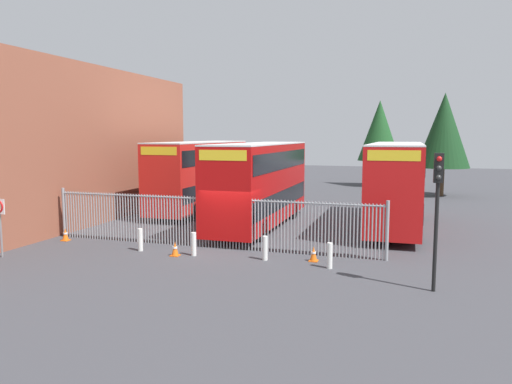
{
  "coord_description": "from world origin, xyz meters",
  "views": [
    {
      "loc": [
        7.24,
        -19.09,
        4.84
      ],
      "look_at": [
        0.0,
        4.0,
        2.0
      ],
      "focal_mm": 34.14,
      "sensor_mm": 36.0,
      "label": 1
    }
  ],
  "objects_px": {
    "double_decker_bus_behind_fence_left": "(396,182)",
    "traffic_light_kerbside": "(437,196)",
    "traffic_cone_by_gate": "(65,234)",
    "double_decker_bus_behind_fence_right": "(200,173)",
    "bollard_center_front": "(194,244)",
    "traffic_cone_mid_forecourt": "(314,254)",
    "traffic_cone_near_kerb": "(175,249)",
    "double_decker_bus_near_gate": "(260,181)",
    "bollard_near_right": "(265,248)",
    "bollard_near_left": "(140,240)",
    "bollard_far_right": "(330,256)"
  },
  "relations": [
    {
      "from": "double_decker_bus_near_gate",
      "to": "bollard_far_right",
      "type": "height_order",
      "value": "double_decker_bus_near_gate"
    },
    {
      "from": "double_decker_bus_behind_fence_right",
      "to": "traffic_cone_by_gate",
      "type": "relative_size",
      "value": 18.32
    },
    {
      "from": "bollard_center_front",
      "to": "double_decker_bus_behind_fence_left",
      "type": "bearing_deg",
      "value": 48.86
    },
    {
      "from": "traffic_cone_mid_forecourt",
      "to": "traffic_cone_near_kerb",
      "type": "height_order",
      "value": "same"
    },
    {
      "from": "double_decker_bus_behind_fence_left",
      "to": "bollard_center_front",
      "type": "distance_m",
      "value": 11.64
    },
    {
      "from": "bollard_near_right",
      "to": "traffic_cone_near_kerb",
      "type": "height_order",
      "value": "bollard_near_right"
    },
    {
      "from": "double_decker_bus_behind_fence_right",
      "to": "bollard_center_front",
      "type": "relative_size",
      "value": 11.38
    },
    {
      "from": "double_decker_bus_near_gate",
      "to": "traffic_light_kerbside",
      "type": "height_order",
      "value": "double_decker_bus_near_gate"
    },
    {
      "from": "double_decker_bus_behind_fence_right",
      "to": "traffic_cone_mid_forecourt",
      "type": "relative_size",
      "value": 18.32
    },
    {
      "from": "double_decker_bus_near_gate",
      "to": "bollard_far_right",
      "type": "relative_size",
      "value": 11.38
    },
    {
      "from": "bollard_near_left",
      "to": "bollard_near_right",
      "type": "bearing_deg",
      "value": 1.16
    },
    {
      "from": "double_decker_bus_behind_fence_left",
      "to": "bollard_far_right",
      "type": "relative_size",
      "value": 11.38
    },
    {
      "from": "traffic_cone_near_kerb",
      "to": "traffic_cone_by_gate",
      "type": "bearing_deg",
      "value": 170.13
    },
    {
      "from": "double_decker_bus_behind_fence_right",
      "to": "traffic_cone_near_kerb",
      "type": "xyz_separation_m",
      "value": [
        3.85,
        -11.26,
        -2.13
      ]
    },
    {
      "from": "double_decker_bus_behind_fence_left",
      "to": "bollard_near_left",
      "type": "relative_size",
      "value": 11.38
    },
    {
      "from": "double_decker_bus_behind_fence_right",
      "to": "traffic_light_kerbside",
      "type": "relative_size",
      "value": 2.51
    },
    {
      "from": "double_decker_bus_behind_fence_left",
      "to": "traffic_light_kerbside",
      "type": "distance_m",
      "value": 10.66
    },
    {
      "from": "double_decker_bus_behind_fence_right",
      "to": "bollard_far_right",
      "type": "xyz_separation_m",
      "value": [
        10.07,
        -11.23,
        -1.95
      ]
    },
    {
      "from": "double_decker_bus_behind_fence_right",
      "to": "bollard_far_right",
      "type": "distance_m",
      "value": 15.21
    },
    {
      "from": "double_decker_bus_near_gate",
      "to": "bollard_center_front",
      "type": "distance_m",
      "value": 7.1
    },
    {
      "from": "double_decker_bus_near_gate",
      "to": "bollard_center_front",
      "type": "relative_size",
      "value": 11.38
    },
    {
      "from": "double_decker_bus_behind_fence_left",
      "to": "bollard_near_right",
      "type": "distance_m",
      "value": 9.83
    },
    {
      "from": "double_decker_bus_behind_fence_left",
      "to": "double_decker_bus_behind_fence_right",
      "type": "distance_m",
      "value": 12.33
    },
    {
      "from": "double_decker_bus_behind_fence_left",
      "to": "double_decker_bus_behind_fence_right",
      "type": "height_order",
      "value": "same"
    },
    {
      "from": "bollard_near_left",
      "to": "bollard_near_right",
      "type": "height_order",
      "value": "same"
    },
    {
      "from": "double_decker_bus_near_gate",
      "to": "traffic_cone_near_kerb",
      "type": "distance_m",
      "value": 7.52
    },
    {
      "from": "double_decker_bus_behind_fence_right",
      "to": "bollard_center_front",
      "type": "distance_m",
      "value": 12.05
    },
    {
      "from": "bollard_center_front",
      "to": "traffic_light_kerbside",
      "type": "xyz_separation_m",
      "value": [
        9.02,
        -1.9,
        2.51
      ]
    },
    {
      "from": "traffic_light_kerbside",
      "to": "traffic_cone_mid_forecourt",
      "type": "bearing_deg",
      "value": 149.81
    },
    {
      "from": "bollard_near_right",
      "to": "traffic_cone_mid_forecourt",
      "type": "distance_m",
      "value": 1.88
    },
    {
      "from": "traffic_cone_mid_forecourt",
      "to": "traffic_light_kerbside",
      "type": "relative_size",
      "value": 0.14
    },
    {
      "from": "double_decker_bus_behind_fence_left",
      "to": "bollard_center_front",
      "type": "height_order",
      "value": "double_decker_bus_behind_fence_left"
    },
    {
      "from": "bollard_far_right",
      "to": "traffic_cone_by_gate",
      "type": "xyz_separation_m",
      "value": [
        -12.34,
        1.03,
        -0.19
      ]
    },
    {
      "from": "double_decker_bus_behind_fence_right",
      "to": "traffic_light_kerbside",
      "type": "xyz_separation_m",
      "value": [
        13.57,
        -12.88,
        0.56
      ]
    },
    {
      "from": "bollard_near_right",
      "to": "traffic_cone_by_gate",
      "type": "bearing_deg",
      "value": 176.48
    },
    {
      "from": "bollard_near_right",
      "to": "traffic_light_kerbside",
      "type": "distance_m",
      "value": 6.9
    },
    {
      "from": "double_decker_bus_near_gate",
      "to": "bollard_near_right",
      "type": "xyz_separation_m",
      "value": [
        2.21,
        -6.6,
        -1.95
      ]
    },
    {
      "from": "traffic_cone_near_kerb",
      "to": "traffic_light_kerbside",
      "type": "distance_m",
      "value": 10.22
    },
    {
      "from": "traffic_cone_by_gate",
      "to": "traffic_cone_mid_forecourt",
      "type": "xyz_separation_m",
      "value": [
        11.59,
        -0.23,
        0.0
      ]
    },
    {
      "from": "double_decker_bus_behind_fence_right",
      "to": "traffic_cone_by_gate",
      "type": "xyz_separation_m",
      "value": [
        -2.27,
        -10.19,
        -2.13
      ]
    },
    {
      "from": "double_decker_bus_behind_fence_left",
      "to": "bollard_near_right",
      "type": "bearing_deg",
      "value": -118.62
    },
    {
      "from": "double_decker_bus_behind_fence_left",
      "to": "bollard_center_front",
      "type": "bearing_deg",
      "value": -131.14
    },
    {
      "from": "traffic_cone_by_gate",
      "to": "double_decker_bus_behind_fence_right",
      "type": "bearing_deg",
      "value": 77.46
    },
    {
      "from": "bollard_near_left",
      "to": "bollard_center_front",
      "type": "xyz_separation_m",
      "value": [
        2.48,
        -0.08,
        0.0
      ]
    },
    {
      "from": "double_decker_bus_behind_fence_right",
      "to": "traffic_cone_near_kerb",
      "type": "height_order",
      "value": "double_decker_bus_behind_fence_right"
    },
    {
      "from": "bollard_center_front",
      "to": "traffic_cone_mid_forecourt",
      "type": "bearing_deg",
      "value": 6.76
    },
    {
      "from": "double_decker_bus_near_gate",
      "to": "bollard_near_left",
      "type": "relative_size",
      "value": 11.38
    },
    {
      "from": "bollard_center_front",
      "to": "bollard_far_right",
      "type": "xyz_separation_m",
      "value": [
        5.52,
        -0.24,
        0.0
      ]
    },
    {
      "from": "bollard_center_front",
      "to": "bollard_far_right",
      "type": "relative_size",
      "value": 1.0
    },
    {
      "from": "bollard_far_right",
      "to": "traffic_cone_mid_forecourt",
      "type": "bearing_deg",
      "value": 132.61
    }
  ]
}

